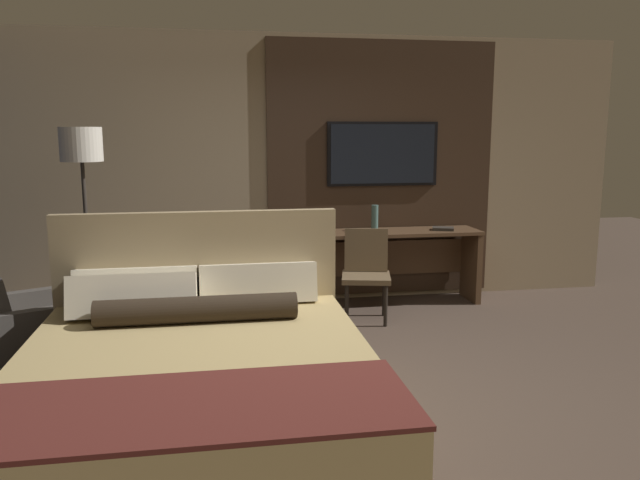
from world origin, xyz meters
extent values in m
plane|color=#4C3D33|center=(0.00, 0.00, 0.00)|extent=(16.00, 16.00, 0.00)
cube|color=tan|center=(0.00, 2.60, 1.40)|extent=(7.20, 0.06, 2.80)
cube|color=#3D2B1E|center=(0.97, 2.56, 1.40)|extent=(2.45, 0.03, 2.70)
cube|color=#33281E|center=(-0.94, -0.60, 0.11)|extent=(1.90, 2.12, 0.22)
cube|color=tan|center=(-0.94, -0.60, 0.41)|extent=(1.96, 2.19, 0.38)
cube|color=#56231E|center=(-0.94, -1.31, 0.61)|extent=(1.98, 0.77, 0.02)
cube|color=#998460|center=(-0.94, 0.54, 0.62)|extent=(2.00, 0.08, 1.25)
cube|color=beige|center=(-1.36, 0.40, 0.74)|extent=(0.82, 0.23, 0.31)
cube|color=beige|center=(-0.52, 0.40, 0.74)|extent=(0.82, 0.23, 0.31)
cube|color=beige|center=(-1.36, 0.19, 0.74)|extent=(0.82, 0.25, 0.32)
cylinder|color=#2D2319|center=(-0.94, -0.02, 0.68)|extent=(1.27, 0.17, 0.17)
cube|color=brown|center=(0.97, 2.28, 0.76)|extent=(1.95, 0.49, 0.03)
cube|color=brown|center=(0.02, 2.28, 0.37)|extent=(0.06, 0.45, 0.75)
cube|color=brown|center=(1.91, 2.28, 0.37)|extent=(0.06, 0.45, 0.75)
cube|color=brown|center=(0.97, 2.51, 0.45)|extent=(1.83, 0.02, 0.37)
cube|color=black|center=(0.97, 2.52, 1.57)|extent=(1.20, 0.04, 0.67)
cube|color=black|center=(0.97, 2.50, 1.57)|extent=(1.13, 0.01, 0.62)
cube|color=brown|center=(0.60, 1.72, 0.43)|extent=(0.54, 0.53, 0.05)
cube|color=brown|center=(0.64, 1.90, 0.66)|extent=(0.43, 0.20, 0.42)
cylinder|color=black|center=(0.38, 1.59, 0.20)|extent=(0.04, 0.04, 0.40)
cylinder|color=black|center=(0.74, 1.51, 0.20)|extent=(0.04, 0.04, 0.40)
cylinder|color=black|center=(0.46, 1.93, 0.20)|extent=(0.04, 0.04, 0.40)
cylinder|color=black|center=(0.82, 1.85, 0.20)|extent=(0.04, 0.04, 0.40)
cube|color=#47423D|center=(-2.18, 0.95, 0.20)|extent=(0.83, 0.75, 0.41)
cube|color=#47423D|center=(-2.06, 0.67, 0.27)|extent=(0.66, 0.38, 0.55)
cube|color=#47423D|center=(-2.31, 1.23, 0.27)|extent=(0.66, 0.38, 0.55)
cylinder|color=#282623|center=(-1.87, 1.47, 0.01)|extent=(0.28, 0.28, 0.03)
cylinder|color=#332D28|center=(-1.87, 1.47, 0.80)|extent=(0.03, 0.03, 1.60)
cylinder|color=silver|center=(-1.87, 1.47, 1.70)|extent=(0.34, 0.34, 0.28)
cylinder|color=#4C706B|center=(0.84, 2.32, 0.92)|extent=(0.07, 0.07, 0.27)
cube|color=#332D28|center=(1.56, 2.24, 0.80)|extent=(0.26, 0.22, 0.03)
camera|label=1|loc=(-0.82, -3.94, 1.80)|focal=35.00mm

